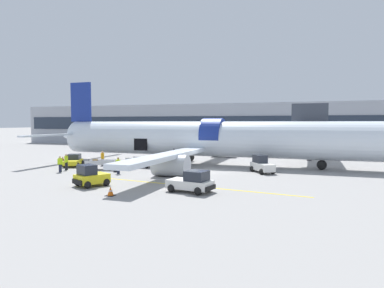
# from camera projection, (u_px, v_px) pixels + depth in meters

# --- Properties ---
(ground_plane) EXTENTS (500.00, 500.00, 0.00)m
(ground_plane) POSITION_uv_depth(u_px,v_px,m) (204.00, 171.00, 34.24)
(ground_plane) COLOR gray
(apron_marking_line) EXTENTS (19.80, 2.66, 0.01)m
(apron_marking_line) POSITION_uv_depth(u_px,v_px,m) (180.00, 185.00, 26.74)
(apron_marking_line) COLOR yellow
(apron_marking_line) RESTS_ON ground_plane
(terminal_strip) EXTENTS (108.59, 8.87, 8.62)m
(terminal_strip) POSITION_uv_depth(u_px,v_px,m) (259.00, 125.00, 68.76)
(terminal_strip) COLOR #9EA3AD
(terminal_strip) RESTS_ON ground_plane
(jet_bridge_stub) EXTENTS (3.80, 12.94, 6.97)m
(jet_bridge_stub) POSITION_uv_depth(u_px,v_px,m) (310.00, 120.00, 42.48)
(jet_bridge_stub) COLOR #4C4C51
(jet_bridge_stub) RESTS_ON ground_plane
(airplane) EXTENTS (41.81, 36.22, 10.10)m
(airplane) POSITION_uv_depth(u_px,v_px,m) (210.00, 139.00, 39.21)
(airplane) COLOR silver
(airplane) RESTS_ON ground_plane
(baggage_tug_lead) EXTENTS (2.63, 2.86, 1.68)m
(baggage_tug_lead) POSITION_uv_depth(u_px,v_px,m) (91.00, 177.00, 26.27)
(baggage_tug_lead) COLOR yellow
(baggage_tug_lead) RESTS_ON ground_plane
(baggage_tug_mid) EXTENTS (2.66, 3.36, 1.34)m
(baggage_tug_mid) POSITION_uv_depth(u_px,v_px,m) (74.00, 161.00, 38.16)
(baggage_tug_mid) COLOR yellow
(baggage_tug_mid) RESTS_ON ground_plane
(baggage_tug_rear) EXTENTS (3.47, 2.44, 1.53)m
(baggage_tug_rear) POSITION_uv_depth(u_px,v_px,m) (192.00, 183.00, 24.04)
(baggage_tug_rear) COLOR silver
(baggage_tug_rear) RESTS_ON ground_plane
(baggage_tug_spare) EXTENTS (2.75, 3.26, 1.70)m
(baggage_tug_spare) POSITION_uv_depth(u_px,v_px,m) (262.00, 165.00, 33.37)
(baggage_tug_spare) COLOR silver
(baggage_tug_spare) RESTS_ON ground_plane
(baggage_cart_loading) EXTENTS (4.09, 2.40, 1.10)m
(baggage_cart_loading) POSITION_uv_depth(u_px,v_px,m) (102.00, 165.00, 35.46)
(baggage_cart_loading) COLOR #B7BABF
(baggage_cart_loading) RESTS_ON ground_plane
(baggage_cart_queued) EXTENTS (4.25, 2.12, 1.04)m
(baggage_cart_queued) POSITION_uv_depth(u_px,v_px,m) (143.00, 162.00, 37.46)
(baggage_cart_queued) COLOR silver
(baggage_cart_queued) RESTS_ON ground_plane
(ground_crew_loader_a) EXTENTS (0.57, 0.42, 1.62)m
(ground_crew_loader_a) POSITION_uv_depth(u_px,v_px,m) (60.00, 164.00, 33.62)
(ground_crew_loader_a) COLOR #1E2338
(ground_crew_loader_a) RESTS_ON ground_plane
(ground_crew_loader_b) EXTENTS (0.50, 0.57, 1.66)m
(ground_crew_loader_b) POSITION_uv_depth(u_px,v_px,m) (66.00, 161.00, 35.24)
(ground_crew_loader_b) COLOR black
(ground_crew_loader_b) RESTS_ON ground_plane
(ground_crew_driver) EXTENTS (0.53, 0.53, 1.66)m
(ground_crew_driver) POSITION_uv_depth(u_px,v_px,m) (103.00, 158.00, 38.81)
(ground_crew_driver) COLOR #2D2D33
(ground_crew_driver) RESTS_ON ground_plane
(ground_crew_supervisor) EXTENTS (0.55, 0.46, 1.58)m
(ground_crew_supervisor) POSITION_uv_depth(u_px,v_px,m) (118.00, 165.00, 32.58)
(ground_crew_supervisor) COLOR #1E2338
(ground_crew_supervisor) RESTS_ON ground_plane
(suitcase_on_tarmac_upright) EXTENTS (0.48, 0.36, 0.72)m
(suitcase_on_tarmac_upright) POSITION_uv_depth(u_px,v_px,m) (116.00, 169.00, 33.79)
(suitcase_on_tarmac_upright) COLOR black
(suitcase_on_tarmac_upright) RESTS_ON ground_plane
(safety_cone_engine_left) EXTENTS (0.59, 0.59, 0.61)m
(safety_cone_engine_left) POSITION_uv_depth(u_px,v_px,m) (110.00, 192.00, 22.85)
(safety_cone_engine_left) COLOR black
(safety_cone_engine_left) RESTS_ON ground_plane
(safety_cone_wingtip) EXTENTS (0.56, 0.56, 0.74)m
(safety_cone_wingtip) POSITION_uv_depth(u_px,v_px,m) (188.00, 173.00, 31.02)
(safety_cone_wingtip) COLOR black
(safety_cone_wingtip) RESTS_ON ground_plane
(safety_cone_tail) EXTENTS (0.52, 0.52, 0.55)m
(safety_cone_tail) POSITION_uv_depth(u_px,v_px,m) (63.00, 159.00, 43.98)
(safety_cone_tail) COLOR black
(safety_cone_tail) RESTS_ON ground_plane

